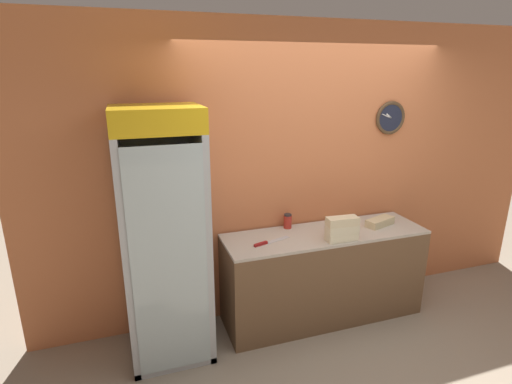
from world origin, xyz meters
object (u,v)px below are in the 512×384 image
object	(u,v)px
sandwich_stack_middle	(342,229)
sandwich_flat_left	(380,222)
beverage_cooler	(163,227)
condiment_jar	(288,221)
sandwich_stack_bottom	(341,237)
sandwich_stack_top	(342,221)
chefs_knife	(267,242)

from	to	relation	value
sandwich_stack_middle	sandwich_flat_left	size ratio (longest dim) A/B	0.86
beverage_cooler	condiment_jar	bearing A→B (deg)	10.05
sandwich_stack_bottom	sandwich_stack_middle	xyz separation A→B (m)	(0.00, 0.00, 0.07)
beverage_cooler	sandwich_stack_middle	bearing A→B (deg)	-8.09
condiment_jar	sandwich_stack_top	bearing A→B (deg)	-51.34
sandwich_stack_bottom	chefs_knife	bearing A→B (deg)	166.89
sandwich_stack_middle	chefs_knife	xyz separation A→B (m)	(-0.63, 0.15, -0.10)
beverage_cooler	sandwich_stack_top	size ratio (longest dim) A/B	7.23
beverage_cooler	sandwich_stack_top	xyz separation A→B (m)	(1.48, -0.21, -0.06)
chefs_knife	sandwich_stack_bottom	bearing A→B (deg)	-13.11
sandwich_flat_left	chefs_knife	bearing A→B (deg)	-177.69
sandwich_stack_middle	chefs_knife	size ratio (longest dim) A/B	0.78
sandwich_stack_bottom	condiment_jar	world-z (taller)	condiment_jar
sandwich_stack_middle	sandwich_stack_top	size ratio (longest dim) A/B	0.99
beverage_cooler	chefs_knife	world-z (taller)	beverage_cooler
sandwich_stack_bottom	sandwich_stack_top	bearing A→B (deg)	0.00
chefs_knife	condiment_jar	size ratio (longest dim) A/B	2.63
sandwich_flat_left	chefs_knife	size ratio (longest dim) A/B	0.90
beverage_cooler	sandwich_stack_bottom	world-z (taller)	beverage_cooler
sandwich_flat_left	condiment_jar	size ratio (longest dim) A/B	2.37
beverage_cooler	condiment_jar	distance (m)	1.18
sandwich_stack_top	sandwich_flat_left	xyz separation A→B (m)	(0.53, 0.19, -0.14)
sandwich_stack_bottom	condiment_jar	xyz separation A→B (m)	(-0.33, 0.41, 0.03)
sandwich_stack_top	condiment_jar	bearing A→B (deg)	128.66
sandwich_stack_bottom	sandwich_flat_left	distance (m)	0.56
sandwich_stack_top	chefs_knife	distance (m)	0.67
sandwich_stack_bottom	sandwich_flat_left	size ratio (longest dim) A/B	0.85
chefs_knife	condiment_jar	xyz separation A→B (m)	(0.30, 0.27, 0.06)
sandwich_flat_left	chefs_knife	distance (m)	1.16
sandwich_stack_top	condiment_jar	xyz separation A→B (m)	(-0.33, 0.41, -0.11)
chefs_knife	condiment_jar	world-z (taller)	condiment_jar
sandwich_stack_middle	condiment_jar	bearing A→B (deg)	128.66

